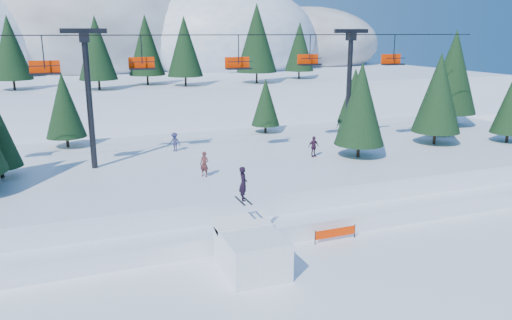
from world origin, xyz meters
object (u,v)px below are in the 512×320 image
object	(u,v)px
jump_kicker	(251,250)
banner_far	(413,207)
chairlift	(220,73)
banner_near	(335,233)

from	to	relation	value
jump_kicker	banner_far	distance (m)	14.28
chairlift	banner_far	size ratio (longest dim) A/B	16.60
jump_kicker	banner_near	size ratio (longest dim) A/B	1.90
chairlift	banner_far	bearing A→B (deg)	-47.61
jump_kicker	banner_far	bearing A→B (deg)	15.98
jump_kicker	banner_far	world-z (taller)	jump_kicker
chairlift	banner_far	distance (m)	17.92
banner_far	banner_near	bearing A→B (deg)	-164.01
banner_near	banner_far	distance (m)	7.82
jump_kicker	chairlift	bearing A→B (deg)	78.39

